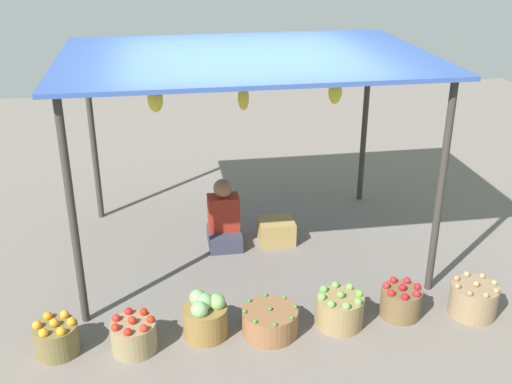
# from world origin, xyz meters

# --- Properties ---
(ground_plane) EXTENTS (14.00, 14.00, 0.00)m
(ground_plane) POSITION_xyz_m (0.00, 0.00, 0.00)
(ground_plane) COLOR slate
(market_stall_structure) EXTENTS (3.59, 2.48, 2.14)m
(market_stall_structure) POSITION_xyz_m (-0.00, 0.01, 2.00)
(market_stall_structure) COLOR #38332D
(market_stall_structure) RESTS_ON ground
(vendor_person) EXTENTS (0.36, 0.44, 0.78)m
(vendor_person) POSITION_xyz_m (-0.24, 0.14, 0.30)
(vendor_person) COLOR #353749
(vendor_person) RESTS_ON ground
(basket_oranges) EXTENTS (0.37, 0.37, 0.33)m
(basket_oranges) POSITION_xyz_m (-1.84, -1.52, 0.14)
(basket_oranges) COLOR brown
(basket_oranges) RESTS_ON ground
(basket_red_tomatoes) EXTENTS (0.39, 0.39, 0.33)m
(basket_red_tomatoes) POSITION_xyz_m (-1.20, -1.58, 0.14)
(basket_red_tomatoes) COLOR #8B7952
(basket_red_tomatoes) RESTS_ON ground
(basket_cabbages) EXTENTS (0.39, 0.39, 0.42)m
(basket_cabbages) POSITION_xyz_m (-0.59, -1.48, 0.19)
(basket_cabbages) COLOR olive
(basket_cabbages) RESTS_ON ground
(basket_green_chilies) EXTENTS (0.49, 0.49, 0.27)m
(basket_green_chilies) POSITION_xyz_m (-0.03, -1.54, 0.12)
(basket_green_chilies) COLOR brown
(basket_green_chilies) RESTS_ON ground
(basket_green_apples) EXTENTS (0.42, 0.42, 0.34)m
(basket_green_apples) POSITION_xyz_m (0.61, -1.52, 0.15)
(basket_green_apples) COLOR #92784C
(basket_green_apples) RESTS_ON ground
(basket_red_apples) EXTENTS (0.37, 0.37, 0.33)m
(basket_red_apples) POSITION_xyz_m (1.20, -1.47, 0.14)
(basket_red_apples) COLOR brown
(basket_red_apples) RESTS_ON ground
(basket_potatoes) EXTENTS (0.43, 0.43, 0.35)m
(basket_potatoes) POSITION_xyz_m (1.87, -1.56, 0.15)
(basket_potatoes) COLOR #8F7654
(basket_potatoes) RESTS_ON ground
(wooden_crate_near_vendor) EXTENTS (0.39, 0.34, 0.26)m
(wooden_crate_near_vendor) POSITION_xyz_m (0.35, 0.11, 0.13)
(wooden_crate_near_vendor) COLOR #A58649
(wooden_crate_near_vendor) RESTS_ON ground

